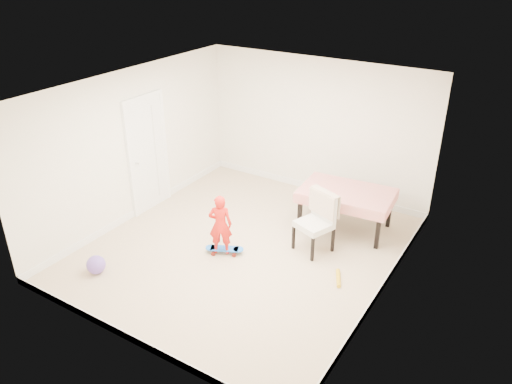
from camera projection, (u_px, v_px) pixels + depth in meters
The scene contains 17 objects.
ground at pixel (244, 248), 8.00m from camera, with size 5.00×5.00×0.00m, color tan.
ceiling at pixel (242, 90), 6.84m from camera, with size 4.50×5.00×0.04m, color white.
wall_back at pixel (316, 128), 9.30m from camera, with size 4.50×0.04×2.60m, color white.
wall_front at pixel (121, 253), 5.53m from camera, with size 4.50×0.04×2.60m, color white.
wall_left at pixel (134, 146), 8.47m from camera, with size 0.04×5.00×2.60m, color white.
wall_right at pixel (389, 213), 6.36m from camera, with size 0.04×5.00×2.60m, color white.
door at pixel (148, 155), 8.82m from camera, with size 0.10×0.94×2.11m, color white.
baseboard_back at pixel (313, 187), 9.86m from camera, with size 4.50×0.02×0.12m, color white.
baseboard_front at pixel (133, 339), 6.08m from camera, with size 4.50×0.02×0.12m, color white.
baseboard_left at pixel (141, 210), 9.03m from camera, with size 0.02×5.00×0.12m, color white.
baseboard_right at pixel (379, 291), 6.91m from camera, with size 0.02×5.00×0.12m, color white.
dining_table at pixel (345, 209), 8.42m from camera, with size 1.52×0.96×0.71m, color red, non-canonical shape.
dining_chair at pixel (314, 223), 7.74m from camera, with size 0.54×0.62×0.99m, color white, non-canonical shape.
skateboard at pixel (225, 250), 7.85m from camera, with size 0.60×0.22×0.09m, color blue, non-canonical shape.
child at pixel (220, 227), 7.63m from camera, with size 0.36×0.24×0.99m, color red.
balloon at pixel (96, 265), 7.34m from camera, with size 0.28×0.28×0.28m, color #704EBD.
foam_toy at pixel (338, 278), 7.23m from camera, with size 0.06×0.06×0.40m, color gold.
Camera 1 is at (3.73, -5.63, 4.39)m, focal length 35.00 mm.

